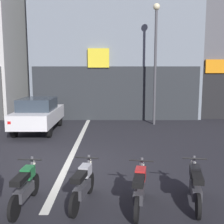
{
  "coord_description": "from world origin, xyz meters",
  "views": [
    {
      "loc": [
        1.41,
        -8.3,
        2.94
      ],
      "look_at": [
        1.38,
        2.0,
        1.4
      ],
      "focal_mm": 44.3,
      "sensor_mm": 36.0,
      "label": 1
    }
  ],
  "objects": [
    {
      "name": "ground_plane",
      "position": [
        0.0,
        0.0,
        0.0
      ],
      "size": [
        120.0,
        120.0,
        0.0
      ],
      "primitive_type": "plane",
      "color": "#232328"
    },
    {
      "name": "car_white_crossing_near",
      "position": [
        -2.17,
        4.98,
        0.89
      ],
      "size": [
        1.78,
        4.11,
        1.64
      ],
      "color": "black",
      "rests_on": "ground"
    },
    {
      "name": "motorcycle_black_row_right_mid",
      "position": [
        3.24,
        -2.55,
        0.46
      ],
      "size": [
        0.55,
        1.65,
        0.98
      ],
      "color": "black",
      "rests_on": "ground"
    },
    {
      "name": "motorcycle_silver_row_left_mid",
      "position": [
        0.77,
        -2.49,
        0.46
      ],
      "size": [
        0.55,
        1.65,
        0.98
      ],
      "color": "black",
      "rests_on": "ground"
    },
    {
      "name": "street_lamp",
      "position": [
        3.74,
        6.75,
        3.94
      ],
      "size": [
        0.36,
        0.36,
        6.43
      ],
      "color": "#47474C",
      "rests_on": "ground"
    },
    {
      "name": "lane_centre_line",
      "position": [
        0.0,
        6.0,
        0.0
      ],
      "size": [
        0.2,
        18.0,
        0.01
      ],
      "primitive_type": "cube",
      "color": "silver",
      "rests_on": "ground"
    },
    {
      "name": "motorcycle_red_row_centre",
      "position": [
        2.01,
        -2.7,
        0.46
      ],
      "size": [
        0.55,
        1.65,
        0.98
      ],
      "color": "black",
      "rests_on": "ground"
    },
    {
      "name": "motorcycle_green_row_leftmost",
      "position": [
        -0.47,
        -2.63,
        0.46
      ],
      "size": [
        0.55,
        1.67,
        0.98
      ],
      "color": "black",
      "rests_on": "ground"
    },
    {
      "name": "building_mid_block",
      "position": [
        1.65,
        12.57,
        5.93
      ],
      "size": [
        10.29,
        9.06,
        11.9
      ],
      "color": "gray",
      "rests_on": "ground"
    }
  ]
}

